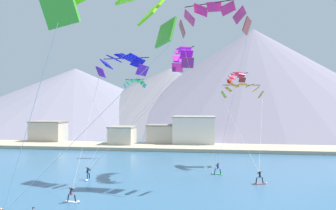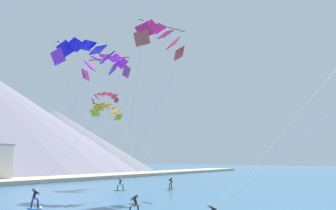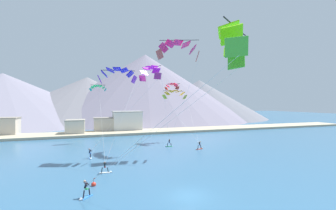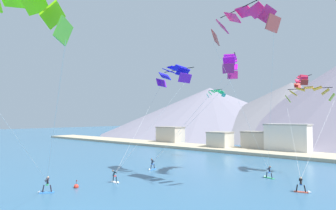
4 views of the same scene
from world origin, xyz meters
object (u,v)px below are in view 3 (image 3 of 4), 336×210
kitesurfer_far_right (85,192)px  parafoil_kite_distant_low_drift (98,87)px  kitesurfer_far_left (200,146)px  kitesurfer_near_trail (90,155)px  parafoil_kite_near_trail (150,72)px  parafoil_kite_mid_center (117,74)px  kitesurfer_mid_center (106,169)px  parafoil_kite_distant_high_outer (172,86)px  race_marker_buoy (94,184)px  parafoil_kite_far_right (231,43)px  parafoil_kite_far_left (175,94)px  kitesurfer_near_lead (168,144)px  parafoil_kite_near_lead (178,49)px

kitesurfer_far_right → parafoil_kite_distant_low_drift: size_ratio=0.42×
kitesurfer_far_left → kitesurfer_near_trail: bearing=-177.6°
parafoil_kite_near_trail → parafoil_kite_mid_center: (-7.09, -4.51, -1.29)m
kitesurfer_mid_center → parafoil_kite_mid_center: parafoil_kite_mid_center is taller
parafoil_kite_mid_center → parafoil_kite_distant_high_outer: 19.41m
kitesurfer_mid_center → kitesurfer_near_trail: bearing=103.1°
parafoil_kite_near_trail → race_marker_buoy: parafoil_kite_near_trail is taller
kitesurfer_far_left → race_marker_buoy: bearing=-145.6°
parafoil_kite_far_right → parafoil_kite_distant_high_outer: (8.29, 37.10, -0.60)m
kitesurfer_mid_center → parafoil_kite_far_left: size_ratio=0.14×
parafoil_kite_mid_center → parafoil_kite_far_right: parafoil_kite_mid_center is taller
kitesurfer_mid_center → parafoil_kite_distant_high_outer: parafoil_kite_distant_high_outer is taller
kitesurfer_near_lead → parafoil_kite_distant_high_outer: (3.21, 6.36, 13.50)m
kitesurfer_mid_center → parafoil_kite_near_lead: parafoil_kite_near_lead is taller
parafoil_kite_near_trail → race_marker_buoy: 26.39m
kitesurfer_mid_center → kitesurfer_far_left: bearing=27.3°
parafoil_kite_distant_high_outer → parafoil_kite_near_trail: bearing=-134.6°
kitesurfer_mid_center → parafoil_kite_distant_low_drift: parafoil_kite_distant_low_drift is taller
kitesurfer_near_trail → kitesurfer_mid_center: (2.14, -9.15, -0.07)m
kitesurfer_near_trail → kitesurfer_far_left: 21.63m
kitesurfer_far_right → parafoil_kite_near_lead: parafoil_kite_near_lead is taller
kitesurfer_near_lead → race_marker_buoy: size_ratio=1.73×
kitesurfer_mid_center → race_marker_buoy: size_ratio=1.75×
parafoil_kite_near_trail → parafoil_kite_far_left: size_ratio=1.24×
parafoil_kite_near_trail → kitesurfer_far_left: bearing=-18.5°
kitesurfer_near_lead → parafoil_kite_near_lead: size_ratio=0.09×
kitesurfer_far_right → parafoil_kite_distant_high_outer: size_ratio=0.42×
parafoil_kite_mid_center → parafoil_kite_far_left: (15.79, 12.76, -2.78)m
kitesurfer_far_right → parafoil_kite_far_left: bearing=54.6°
parafoil_kite_near_trail → parafoil_kite_far_right: bearing=-90.9°
kitesurfer_near_lead → kitesurfer_mid_center: size_ratio=0.99×
parafoil_kite_mid_center → parafoil_kite_distant_low_drift: 18.53m
parafoil_kite_near_lead → race_marker_buoy: (-15.51, -12.52, -19.80)m
kitesurfer_far_left → parafoil_kite_mid_center: (-17.04, -1.18, 14.20)m
kitesurfer_mid_center → parafoil_kite_near_trail: (9.53, 13.39, 15.55)m
parafoil_kite_far_left → parafoil_kite_distant_high_outer: 2.21m
parafoil_kite_near_lead → parafoil_kite_distant_high_outer: parafoil_kite_near_lead is taller
parafoil_kite_near_trail → parafoil_kite_distant_high_outer: size_ratio=3.69×
kitesurfer_far_left → parafoil_kite_distant_high_outer: bearing=100.8°
parafoil_kite_mid_center → parafoil_kite_far_left: parafoil_kite_mid_center is taller
parafoil_kite_near_trail → parafoil_kite_far_right: (-0.48, -29.19, -1.47)m
parafoil_kite_distant_low_drift → parafoil_kite_near_trail: bearing=-54.4°
kitesurfer_far_right → parafoil_kite_far_left: size_ratio=0.14×
race_marker_buoy → parafoil_kite_distant_low_drift: bearing=87.5°
kitesurfer_near_lead → kitesurfer_far_right: 28.12m
kitesurfer_far_right → parafoil_kite_near_trail: bearing=60.1°
parafoil_kite_near_trail → race_marker_buoy: bearing=-122.2°
kitesurfer_near_lead → parafoil_kite_distant_high_outer: size_ratio=0.41×
parafoil_kite_distant_low_drift → parafoil_kite_near_lead: bearing=-53.5°
parafoil_kite_far_right → parafoil_kite_far_left: bearing=76.2°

